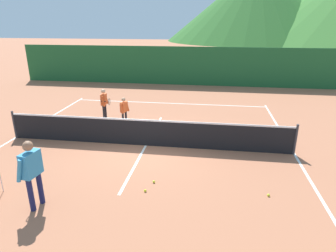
{
  "coord_description": "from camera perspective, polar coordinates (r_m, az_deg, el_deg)",
  "views": [
    {
      "loc": [
        2.18,
        -9.38,
        4.2
      ],
      "look_at": [
        0.86,
        -0.46,
        0.95
      ],
      "focal_mm": 31.47,
      "sensor_mm": 36.0,
      "label": 1
    }
  ],
  "objects": [
    {
      "name": "ground_plane",
      "position": [
        10.51,
        -4.3,
        -3.78
      ],
      "size": [
        120.0,
        120.0,
        0.0
      ],
      "primitive_type": "plane",
      "color": "#A86647"
    },
    {
      "name": "line_baseline_far",
      "position": [
        15.8,
        0.17,
        4.44
      ],
      "size": [
        10.09,
        0.08,
        0.01
      ],
      "primitive_type": "cube",
      "color": "white",
      "rests_on": "ground"
    },
    {
      "name": "line_sideline_west",
      "position": [
        12.56,
        -27.39,
        -2.0
      ],
      "size": [
        0.08,
        12.04,
        0.01
      ],
      "primitive_type": "cube",
      "color": "white",
      "rests_on": "ground"
    },
    {
      "name": "line_sideline_east",
      "position": [
        10.67,
        23.31,
        -5.05
      ],
      "size": [
        0.08,
        12.04,
        0.01
      ],
      "primitive_type": "cube",
      "color": "white",
      "rests_on": "ground"
    },
    {
      "name": "line_service_center",
      "position": [
        10.51,
        -4.3,
        -3.76
      ],
      "size": [
        0.08,
        6.39,
        0.01
      ],
      "primitive_type": "cube",
      "color": "white",
      "rests_on": "ground"
    },
    {
      "name": "tennis_net",
      "position": [
        10.32,
        -4.37,
        -1.23
      ],
      "size": [
        10.09,
        0.08,
        1.05
      ],
      "color": "#333338",
      "rests_on": "ground"
    },
    {
      "name": "instructor",
      "position": [
        7.46,
        -24.93,
        -7.45
      ],
      "size": [
        0.44,
        0.8,
        1.69
      ],
      "color": "#191E4C",
      "rests_on": "ground"
    },
    {
      "name": "student_0",
      "position": [
        13.29,
        -12.27,
        4.67
      ],
      "size": [
        0.45,
        0.63,
        1.37
      ],
      "color": "black",
      "rests_on": "ground"
    },
    {
      "name": "student_1",
      "position": [
        12.39,
        -8.5,
        3.3
      ],
      "size": [
        0.32,
        0.48,
        1.2
      ],
      "color": "black",
      "rests_on": "ground"
    },
    {
      "name": "tennis_ball_1",
      "position": [
        8.04,
        18.89,
        -12.54
      ],
      "size": [
        0.07,
        0.07,
        0.07
      ],
      "primitive_type": "sphere",
      "color": "yellow",
      "rests_on": "ground"
    },
    {
      "name": "tennis_ball_3",
      "position": [
        7.83,
        -4.44,
        -12.37
      ],
      "size": [
        0.07,
        0.07,
        0.07
      ],
      "primitive_type": "sphere",
      "color": "yellow",
      "rests_on": "ground"
    },
    {
      "name": "tennis_ball_4",
      "position": [
        8.2,
        -2.76,
        -10.71
      ],
      "size": [
        0.07,
        0.07,
        0.07
      ],
      "primitive_type": "sphere",
      "color": "yellow",
      "rests_on": "ground"
    },
    {
      "name": "windscreen_fence",
      "position": [
        20.3,
        2.2,
        11.55
      ],
      "size": [
        22.2,
        0.08,
        2.56
      ],
      "primitive_type": "cube",
      "color": "#1E5B2D",
      "rests_on": "ground"
    },
    {
      "name": "hill_1",
      "position": [
        68.45,
        16.69,
        21.78
      ],
      "size": [
        36.63,
        36.63,
        14.86
      ],
      "primitive_type": "cone",
      "color": "#2D6628",
      "rests_on": "ground"
    }
  ]
}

